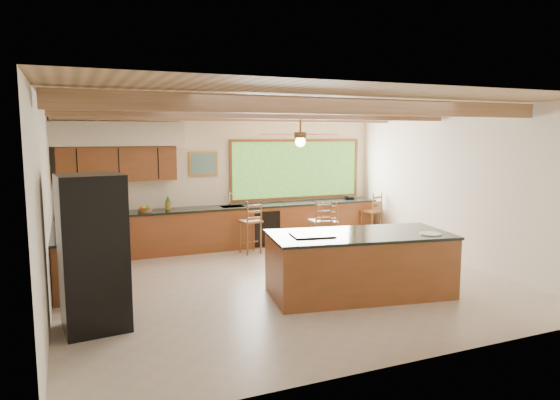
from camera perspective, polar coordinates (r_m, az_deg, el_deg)
name	(u,v)px	position (r m, az deg, el deg)	size (l,w,h in m)	color
ground	(286,283)	(8.54, 0.64, -9.45)	(7.20, 7.20, 0.00)	#BEAD9E
room_shell	(262,150)	(8.71, -2.10, 5.69)	(7.27, 6.54, 3.02)	white
counter_run	(201,233)	(10.49, -9.06, -3.72)	(7.12, 3.10, 1.22)	brown
island	(359,264)	(7.93, 9.03, -7.20)	(2.97, 1.77, 0.99)	brown
refrigerator	(93,253)	(6.79, -20.58, -5.65)	(0.85, 0.83, 2.00)	black
bar_stool_a	(328,223)	(10.44, 5.53, -2.62)	(0.49, 0.49, 1.12)	brown
bar_stool_b	(251,222)	(10.42, -3.31, -2.55)	(0.46, 0.46, 1.13)	brown
bar_stool_c	(322,222)	(10.36, 4.79, -2.54)	(0.46, 0.46, 1.16)	brown
bar_stool_d	(372,212)	(12.00, 10.51, -1.35)	(0.51, 0.51, 1.13)	brown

